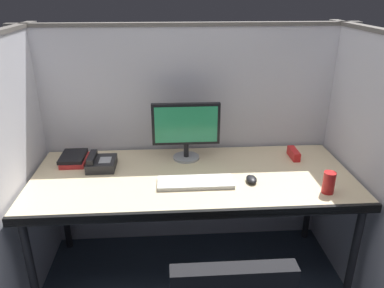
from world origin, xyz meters
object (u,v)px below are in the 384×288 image
object	(u,v)px
desk	(193,183)
computer_mouse	(251,179)
book_stack	(74,159)
desk_phone	(101,163)
red_stapler	(294,154)
soda_can	(329,183)
keyboard_main	(196,182)
monitor_center	(186,127)

from	to	relation	value
desk	computer_mouse	size ratio (longest dim) A/B	19.79
computer_mouse	book_stack	distance (m)	1.13
desk_phone	red_stapler	world-z (taller)	desk_phone
desk	book_stack	size ratio (longest dim) A/B	8.61
soda_can	computer_mouse	bearing A→B (deg)	159.44
book_stack	soda_can	size ratio (longest dim) A/B	1.81
computer_mouse	book_stack	xyz separation A→B (m)	(-1.07, 0.34, 0.01)
keyboard_main	red_stapler	distance (m)	0.74
book_stack	red_stapler	distance (m)	1.42
desk_phone	monitor_center	bearing A→B (deg)	10.96
book_stack	desk_phone	bearing A→B (deg)	-27.30
monitor_center	keyboard_main	world-z (taller)	monitor_center
keyboard_main	book_stack	xyz separation A→B (m)	(-0.75, 0.34, 0.01)
keyboard_main	book_stack	bearing A→B (deg)	155.70
desk	computer_mouse	bearing A→B (deg)	-15.88
desk	soda_can	world-z (taller)	soda_can
keyboard_main	red_stapler	size ratio (longest dim) A/B	2.87
book_stack	soda_can	xyz separation A→B (m)	(1.46, -0.48, 0.04)
computer_mouse	book_stack	bearing A→B (deg)	162.69
desk	monitor_center	xyz separation A→B (m)	(-0.03, 0.25, 0.27)
red_stapler	computer_mouse	bearing A→B (deg)	-138.22
computer_mouse	desk_phone	size ratio (longest dim) A/B	0.51
red_stapler	book_stack	bearing A→B (deg)	178.97
monitor_center	computer_mouse	distance (m)	0.53
monitor_center	book_stack	xyz separation A→B (m)	(-0.72, -0.01, -0.19)
keyboard_main	computer_mouse	bearing A→B (deg)	0.84
desk	keyboard_main	world-z (taller)	keyboard_main
keyboard_main	computer_mouse	world-z (taller)	computer_mouse
desk_phone	soda_can	size ratio (longest dim) A/B	1.56
computer_mouse	book_stack	size ratio (longest dim) A/B	0.44
book_stack	monitor_center	bearing A→B (deg)	0.67
book_stack	red_stapler	world-z (taller)	red_stapler
desk_phone	red_stapler	xyz separation A→B (m)	(1.24, 0.07, -0.01)
monitor_center	soda_can	distance (m)	0.90
soda_can	monitor_center	bearing A→B (deg)	146.73
desk_phone	book_stack	size ratio (longest dim) A/B	0.86
monitor_center	red_stapler	world-z (taller)	monitor_center
keyboard_main	book_stack	world-z (taller)	book_stack
monitor_center	keyboard_main	distance (m)	0.41
desk	red_stapler	size ratio (longest dim) A/B	12.67
computer_mouse	desk	bearing A→B (deg)	164.12
desk	soda_can	distance (m)	0.77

